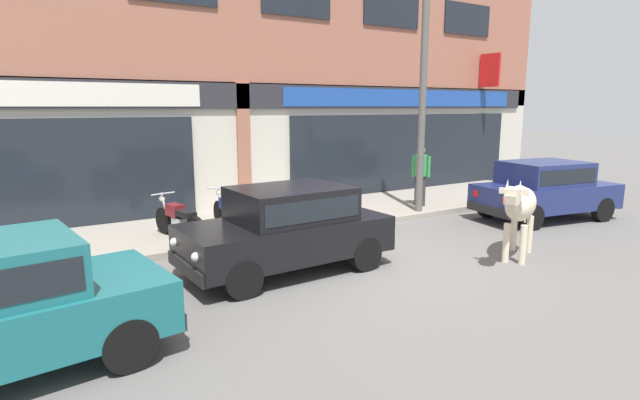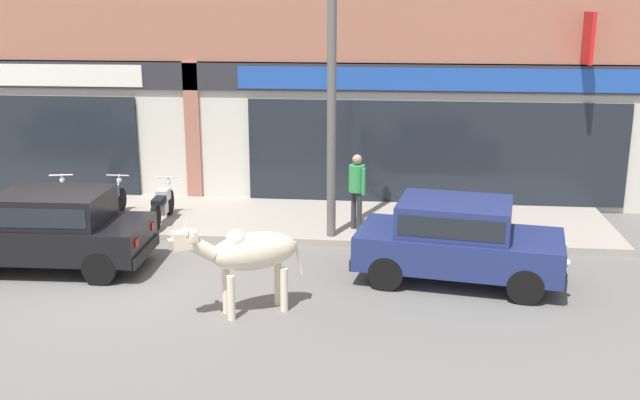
{
  "view_description": "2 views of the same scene",
  "coord_description": "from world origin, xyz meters",
  "px_view_note": "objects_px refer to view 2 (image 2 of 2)",
  "views": [
    {
      "loc": [
        -5.26,
        -6.8,
        2.79
      ],
      "look_at": [
        -0.36,
        1.0,
        1.06
      ],
      "focal_mm": 28.0,
      "sensor_mm": 36.0,
      "label": 1
    },
    {
      "loc": [
        4.85,
        -11.99,
        4.83
      ],
      "look_at": [
        3.51,
        1.0,
        1.3
      ],
      "focal_mm": 42.0,
      "sensor_mm": 36.0,
      "label": 2
    }
  ],
  "objects_px": {
    "motorcycle_0": "(57,203)",
    "motorcycle_1": "(109,203)",
    "cow": "(248,253)",
    "motorcycle_2": "(162,205)",
    "utility_pole": "(332,84)",
    "car_1": "(457,237)",
    "pedestrian": "(357,184)",
    "car_0": "(52,226)"
  },
  "relations": [
    {
      "from": "motorcycle_0",
      "to": "motorcycle_1",
      "type": "distance_m",
      "value": 1.13
    },
    {
      "from": "cow",
      "to": "motorcycle_2",
      "type": "xyz_separation_m",
      "value": [
        -2.73,
        4.24,
        -0.48
      ]
    },
    {
      "from": "motorcycle_1",
      "to": "utility_pole",
      "type": "relative_size",
      "value": 0.29
    },
    {
      "from": "cow",
      "to": "car_1",
      "type": "xyz_separation_m",
      "value": [
        3.35,
        1.72,
        -0.19
      ]
    },
    {
      "from": "motorcycle_0",
      "to": "motorcycle_2",
      "type": "distance_m",
      "value": 2.34
    },
    {
      "from": "motorcycle_0",
      "to": "utility_pole",
      "type": "height_order",
      "value": "utility_pole"
    },
    {
      "from": "cow",
      "to": "pedestrian",
      "type": "xyz_separation_m",
      "value": [
        1.46,
        4.15,
        0.12
      ]
    },
    {
      "from": "car_0",
      "to": "motorcycle_0",
      "type": "xyz_separation_m",
      "value": [
        -1.11,
        2.57,
        -0.29
      ]
    },
    {
      "from": "cow",
      "to": "motorcycle_1",
      "type": "xyz_separation_m",
      "value": [
        -3.94,
        4.29,
        -0.48
      ]
    },
    {
      "from": "motorcycle_0",
      "to": "utility_pole",
      "type": "xyz_separation_m",
      "value": [
        6.04,
        -0.53,
        2.69
      ]
    },
    {
      "from": "car_0",
      "to": "motorcycle_0",
      "type": "bearing_deg",
      "value": 113.33
    },
    {
      "from": "cow",
      "to": "motorcycle_0",
      "type": "distance_m",
      "value": 6.59
    },
    {
      "from": "car_1",
      "to": "motorcycle_1",
      "type": "distance_m",
      "value": 7.73
    },
    {
      "from": "car_0",
      "to": "pedestrian",
      "type": "relative_size",
      "value": 2.28
    },
    {
      "from": "car_0",
      "to": "motorcycle_2",
      "type": "height_order",
      "value": "car_0"
    },
    {
      "from": "car_0",
      "to": "motorcycle_1",
      "type": "bearing_deg",
      "value": 89.64
    },
    {
      "from": "cow",
      "to": "car_0",
      "type": "xyz_separation_m",
      "value": [
        -3.95,
        1.62,
        -0.19
      ]
    },
    {
      "from": "motorcycle_2",
      "to": "pedestrian",
      "type": "relative_size",
      "value": 1.13
    },
    {
      "from": "car_0",
      "to": "motorcycle_1",
      "type": "distance_m",
      "value": 2.68
    },
    {
      "from": "motorcycle_1",
      "to": "motorcycle_0",
      "type": "bearing_deg",
      "value": -175.26
    },
    {
      "from": "motorcycle_1",
      "to": "utility_pole",
      "type": "distance_m",
      "value": 5.63
    },
    {
      "from": "car_0",
      "to": "car_1",
      "type": "height_order",
      "value": "same"
    },
    {
      "from": "car_0",
      "to": "car_1",
      "type": "xyz_separation_m",
      "value": [
        7.3,
        0.1,
        0.0
      ]
    },
    {
      "from": "car_1",
      "to": "pedestrian",
      "type": "xyz_separation_m",
      "value": [
        -1.89,
        2.42,
        0.31
      ]
    },
    {
      "from": "cow",
      "to": "motorcycle_0",
      "type": "height_order",
      "value": "cow"
    },
    {
      "from": "car_1",
      "to": "motorcycle_1",
      "type": "relative_size",
      "value": 2.09
    },
    {
      "from": "pedestrian",
      "to": "motorcycle_2",
      "type": "bearing_deg",
      "value": 178.75
    },
    {
      "from": "pedestrian",
      "to": "utility_pole",
      "type": "relative_size",
      "value": 0.26
    },
    {
      "from": "motorcycle_2",
      "to": "utility_pole",
      "type": "bearing_deg",
      "value": -8.81
    },
    {
      "from": "motorcycle_1",
      "to": "pedestrian",
      "type": "bearing_deg",
      "value": -1.5
    },
    {
      "from": "cow",
      "to": "motorcycle_2",
      "type": "relative_size",
      "value": 1.07
    },
    {
      "from": "car_1",
      "to": "utility_pole",
      "type": "xyz_separation_m",
      "value": [
        -2.37,
        1.94,
        2.4
      ]
    },
    {
      "from": "car_1",
      "to": "motorcycle_0",
      "type": "xyz_separation_m",
      "value": [
        -8.41,
        2.47,
        -0.29
      ]
    },
    {
      "from": "motorcycle_0",
      "to": "pedestrian",
      "type": "bearing_deg",
      "value": -0.42
    },
    {
      "from": "motorcycle_1",
      "to": "car_0",
      "type": "bearing_deg",
      "value": -90.36
    },
    {
      "from": "cow",
      "to": "motorcycle_1",
      "type": "relative_size",
      "value": 1.07
    },
    {
      "from": "motorcycle_0",
      "to": "motorcycle_1",
      "type": "bearing_deg",
      "value": 4.74
    },
    {
      "from": "cow",
      "to": "motorcycle_2",
      "type": "height_order",
      "value": "cow"
    },
    {
      "from": "motorcycle_2",
      "to": "pedestrian",
      "type": "height_order",
      "value": "pedestrian"
    },
    {
      "from": "motorcycle_0",
      "to": "motorcycle_2",
      "type": "height_order",
      "value": "same"
    },
    {
      "from": "motorcycle_1",
      "to": "motorcycle_2",
      "type": "distance_m",
      "value": 1.21
    },
    {
      "from": "motorcycle_1",
      "to": "utility_pole",
      "type": "bearing_deg",
      "value": -7.23
    }
  ]
}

